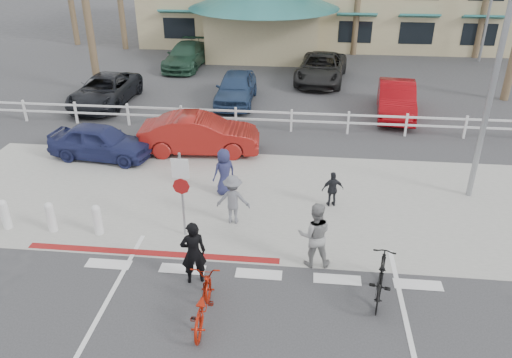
# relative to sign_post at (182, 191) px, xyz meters

# --- Properties ---
(ground) EXTENTS (140.00, 140.00, 0.00)m
(ground) POSITION_rel_sign_post_xyz_m (2.30, -2.20, -1.45)
(ground) COLOR #333335
(bike_path) EXTENTS (12.00, 16.00, 0.01)m
(bike_path) POSITION_rel_sign_post_xyz_m (2.30, -4.20, -1.45)
(bike_path) COLOR #333335
(bike_path) RESTS_ON ground
(sidewalk_plaza) EXTENTS (22.00, 7.00, 0.01)m
(sidewalk_plaza) POSITION_rel_sign_post_xyz_m (2.30, 2.30, -1.44)
(sidewalk_plaza) COLOR gray
(sidewalk_plaza) RESTS_ON ground
(cross_street) EXTENTS (40.00, 5.00, 0.01)m
(cross_street) POSITION_rel_sign_post_xyz_m (2.30, 6.30, -1.45)
(cross_street) COLOR #333335
(cross_street) RESTS_ON ground
(parking_lot) EXTENTS (50.00, 16.00, 0.01)m
(parking_lot) POSITION_rel_sign_post_xyz_m (2.30, 15.80, -1.45)
(parking_lot) COLOR #333335
(parking_lot) RESTS_ON ground
(curb_red) EXTENTS (7.00, 0.25, 0.02)m
(curb_red) POSITION_rel_sign_post_xyz_m (-0.70, -1.00, -1.44)
(curb_red) COLOR maroon
(curb_red) RESTS_ON ground
(rail_fence) EXTENTS (29.40, 0.16, 1.00)m
(rail_fence) POSITION_rel_sign_post_xyz_m (2.80, 8.30, -0.95)
(rail_fence) COLOR silver
(rail_fence) RESTS_ON ground
(sign_post) EXTENTS (0.50, 0.10, 2.90)m
(sign_post) POSITION_rel_sign_post_xyz_m (0.00, 0.00, 0.00)
(sign_post) COLOR gray
(sign_post) RESTS_ON ground
(bollard_0) EXTENTS (0.26, 0.26, 0.95)m
(bollard_0) POSITION_rel_sign_post_xyz_m (-2.50, -0.20, -0.97)
(bollard_0) COLOR silver
(bollard_0) RESTS_ON ground
(bollard_1) EXTENTS (0.26, 0.26, 0.95)m
(bollard_1) POSITION_rel_sign_post_xyz_m (-3.90, -0.20, -0.97)
(bollard_1) COLOR silver
(bollard_1) RESTS_ON ground
(bollard_2) EXTENTS (0.26, 0.26, 0.95)m
(bollard_2) POSITION_rel_sign_post_xyz_m (-5.30, -0.20, -0.97)
(bollard_2) COLOR silver
(bollard_2) RESTS_ON ground
(streetlight_0) EXTENTS (0.60, 2.00, 9.00)m
(streetlight_0) POSITION_rel_sign_post_xyz_m (8.80, 3.30, 3.05)
(streetlight_0) COLOR gray
(streetlight_0) RESTS_ON ground
(bike_red) EXTENTS (0.76, 2.00, 1.04)m
(bike_red) POSITION_rel_sign_post_xyz_m (1.21, -3.37, -0.93)
(bike_red) COLOR maroon
(bike_red) RESTS_ON ground
(rider_red) EXTENTS (0.73, 0.60, 1.73)m
(rider_red) POSITION_rel_sign_post_xyz_m (0.73, -2.02, -0.58)
(rider_red) COLOR black
(rider_red) RESTS_ON ground
(bike_black) EXTENTS (0.90, 1.96, 1.14)m
(bike_black) POSITION_rel_sign_post_xyz_m (5.27, -2.13, -0.88)
(bike_black) COLOR black
(bike_black) RESTS_ON ground
(rider_black) EXTENTS (0.93, 0.75, 1.82)m
(rider_black) POSITION_rel_sign_post_xyz_m (3.69, -0.98, -0.54)
(rider_black) COLOR gray
(rider_black) RESTS_ON ground
(pedestrian_a) EXTENTS (1.01, 0.59, 1.55)m
(pedestrian_a) POSITION_rel_sign_post_xyz_m (1.29, 0.84, -0.68)
(pedestrian_a) COLOR slate
(pedestrian_a) RESTS_ON ground
(pedestrian_child) EXTENTS (0.74, 0.44, 1.18)m
(pedestrian_child) POSITION_rel_sign_post_xyz_m (4.26, 2.13, -0.86)
(pedestrian_child) COLOR black
(pedestrian_child) RESTS_ON ground
(pedestrian_b) EXTENTS (0.92, 0.87, 1.58)m
(pedestrian_b) POSITION_rel_sign_post_xyz_m (0.74, 2.59, -0.66)
(pedestrian_b) COLOR #24264D
(pedestrian_b) RESTS_ON ground
(car_white_sedan) EXTENTS (4.70, 1.96, 1.51)m
(car_white_sedan) POSITION_rel_sign_post_xyz_m (-0.74, 5.80, -0.69)
(car_white_sedan) COLOR maroon
(car_white_sedan) RESTS_ON ground
(car_red_compact) EXTENTS (4.08, 2.03, 1.34)m
(car_red_compact) POSITION_rel_sign_post_xyz_m (-4.38, 4.88, -0.78)
(car_red_compact) COLOR navy
(car_red_compact) RESTS_ON ground
(lot_car_0) EXTENTS (2.45, 5.14, 1.42)m
(lot_car_0) POSITION_rel_sign_post_xyz_m (-6.55, 10.94, -0.74)
(lot_car_0) COLOR black
(lot_car_0) RESTS_ON ground
(lot_car_2) EXTENTS (1.84, 4.49, 1.53)m
(lot_car_2) POSITION_rel_sign_post_xyz_m (-0.20, 11.90, -0.69)
(lot_car_2) COLOR navy
(lot_car_2) RESTS_ON ground
(lot_car_3) EXTENTS (2.07, 4.76, 1.52)m
(lot_car_3) POSITION_rel_sign_post_xyz_m (7.43, 10.92, -0.69)
(lot_car_3) COLOR maroon
(lot_car_3) RESTS_ON ground
(lot_car_4) EXTENTS (2.26, 5.10, 1.45)m
(lot_car_4) POSITION_rel_sign_post_xyz_m (-4.21, 18.28, -0.72)
(lot_car_4) COLOR #1F412F
(lot_car_4) RESTS_ON ground
(lot_car_5) EXTENTS (3.18, 5.72, 1.51)m
(lot_car_5) POSITION_rel_sign_post_xyz_m (4.03, 16.09, -0.69)
(lot_car_5) COLOR black
(lot_car_5) RESTS_ON ground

